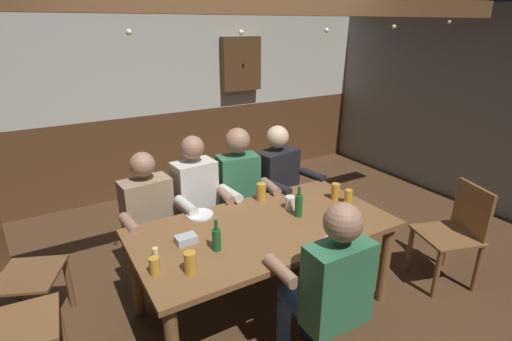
{
  "coord_description": "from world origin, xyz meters",
  "views": [
    {
      "loc": [
        -1.33,
        -2.12,
        2.11
      ],
      "look_at": [
        0.0,
        0.12,
        1.12
      ],
      "focal_mm": 27.12,
      "sensor_mm": 36.0,
      "label": 1
    }
  ],
  "objects_px": {
    "person_0": "(151,216)",
    "bottle_0": "(217,239)",
    "pint_glass_5": "(348,197)",
    "pint_glass_3": "(336,191)",
    "bottle_1": "(298,205)",
    "table_candle": "(155,254)",
    "dining_table": "(264,236)",
    "person_1": "(200,202)",
    "person_2": "(242,190)",
    "chair_empty_near_left": "(1,327)",
    "plate_0": "(200,215)",
    "pint_glass_4": "(155,266)",
    "chair_empty_near_right": "(13,273)",
    "wall_dart_cabinet": "(241,64)",
    "pint_glass_0": "(190,263)",
    "pint_glass_1": "(261,192)",
    "condiment_caddy": "(186,239)",
    "pint_glass_2": "(290,202)",
    "person_3": "(282,182)",
    "person_4": "(328,284)",
    "chair_empty_far_end": "(456,231)"
  },
  "relations": [
    {
      "from": "person_4",
      "to": "pint_glass_0",
      "type": "relative_size",
      "value": 9.09
    },
    {
      "from": "chair_empty_near_left",
      "to": "pint_glass_2",
      "type": "height_order",
      "value": "chair_empty_near_left"
    },
    {
      "from": "chair_empty_far_end",
      "to": "wall_dart_cabinet",
      "type": "relative_size",
      "value": 1.26
    },
    {
      "from": "dining_table",
      "to": "pint_glass_4",
      "type": "xyz_separation_m",
      "value": [
        -0.86,
        -0.17,
        0.14
      ]
    },
    {
      "from": "person_4",
      "to": "person_2",
      "type": "bearing_deg",
      "value": 82.92
    },
    {
      "from": "person_4",
      "to": "chair_empty_far_end",
      "type": "xyz_separation_m",
      "value": [
        1.58,
        0.19,
        -0.2
      ]
    },
    {
      "from": "pint_glass_0",
      "to": "pint_glass_2",
      "type": "relative_size",
      "value": 1.32
    },
    {
      "from": "condiment_caddy",
      "to": "bottle_0",
      "type": "xyz_separation_m",
      "value": [
        0.14,
        -0.19,
        0.06
      ]
    },
    {
      "from": "dining_table",
      "to": "pint_glass_3",
      "type": "relative_size",
      "value": 13.82
    },
    {
      "from": "pint_glass_3",
      "to": "pint_glass_2",
      "type": "bearing_deg",
      "value": 173.83
    },
    {
      "from": "person_2",
      "to": "pint_glass_2",
      "type": "height_order",
      "value": "person_2"
    },
    {
      "from": "plate_0",
      "to": "pint_glass_5",
      "type": "height_order",
      "value": "pint_glass_5"
    },
    {
      "from": "chair_empty_near_right",
      "to": "bottle_0",
      "type": "relative_size",
      "value": 4.01
    },
    {
      "from": "chair_empty_far_end",
      "to": "condiment_caddy",
      "type": "xyz_separation_m",
      "value": [
        -2.15,
        0.6,
        0.27
      ]
    },
    {
      "from": "pint_glass_5",
      "to": "pint_glass_3",
      "type": "bearing_deg",
      "value": 107.01
    },
    {
      "from": "person_2",
      "to": "bottle_0",
      "type": "height_order",
      "value": "person_2"
    },
    {
      "from": "condiment_caddy",
      "to": "pint_glass_3",
      "type": "height_order",
      "value": "pint_glass_3"
    },
    {
      "from": "chair_empty_near_right",
      "to": "pint_glass_2",
      "type": "height_order",
      "value": "chair_empty_near_right"
    },
    {
      "from": "bottle_0",
      "to": "pint_glass_3",
      "type": "xyz_separation_m",
      "value": [
        1.2,
        0.21,
        -0.01
      ]
    },
    {
      "from": "chair_empty_near_right",
      "to": "table_candle",
      "type": "height_order",
      "value": "chair_empty_near_right"
    },
    {
      "from": "pint_glass_2",
      "to": "pint_glass_0",
      "type": "bearing_deg",
      "value": -158.37
    },
    {
      "from": "person_1",
      "to": "table_candle",
      "type": "bearing_deg",
      "value": 45.97
    },
    {
      "from": "condiment_caddy",
      "to": "bottle_0",
      "type": "distance_m",
      "value": 0.24
    },
    {
      "from": "person_4",
      "to": "chair_empty_near_left",
      "type": "relative_size",
      "value": 1.4
    },
    {
      "from": "pint_glass_4",
      "to": "pint_glass_1",
      "type": "bearing_deg",
      "value": 27.34
    },
    {
      "from": "chair_empty_near_left",
      "to": "condiment_caddy",
      "type": "relative_size",
      "value": 6.29
    },
    {
      "from": "person_0",
      "to": "bottle_1",
      "type": "xyz_separation_m",
      "value": [
        0.94,
        -0.72,
        0.17
      ]
    },
    {
      "from": "condiment_caddy",
      "to": "plate_0",
      "type": "xyz_separation_m",
      "value": [
        0.23,
        0.32,
        -0.02
      ]
    },
    {
      "from": "person_3",
      "to": "chair_empty_near_left",
      "type": "relative_size",
      "value": 1.39
    },
    {
      "from": "person_2",
      "to": "pint_glass_4",
      "type": "distance_m",
      "value": 1.39
    },
    {
      "from": "pint_glass_0",
      "to": "person_1",
      "type": "bearing_deg",
      "value": 64.45
    },
    {
      "from": "pint_glass_0",
      "to": "person_4",
      "type": "bearing_deg",
      "value": -33.96
    },
    {
      "from": "bottle_0",
      "to": "bottle_1",
      "type": "relative_size",
      "value": 0.89
    },
    {
      "from": "person_0",
      "to": "bottle_0",
      "type": "relative_size",
      "value": 5.36
    },
    {
      "from": "bottle_1",
      "to": "table_candle",
      "type": "bearing_deg",
      "value": -179.05
    },
    {
      "from": "chair_empty_near_left",
      "to": "plate_0",
      "type": "xyz_separation_m",
      "value": [
        1.36,
        0.25,
        0.26
      ]
    },
    {
      "from": "chair_empty_near_left",
      "to": "condiment_caddy",
      "type": "height_order",
      "value": "chair_empty_near_left"
    },
    {
      "from": "person_2",
      "to": "chair_empty_near_left",
      "type": "bearing_deg",
      "value": 23.84
    },
    {
      "from": "plate_0",
      "to": "person_2",
      "type": "bearing_deg",
      "value": 30.8
    },
    {
      "from": "chair_empty_far_end",
      "to": "plate_0",
      "type": "relative_size",
      "value": 4.24
    },
    {
      "from": "person_2",
      "to": "pint_glass_0",
      "type": "relative_size",
      "value": 9.28
    },
    {
      "from": "pint_glass_4",
      "to": "dining_table",
      "type": "bearing_deg",
      "value": 10.98
    },
    {
      "from": "chair_empty_near_right",
      "to": "bottle_1",
      "type": "xyz_separation_m",
      "value": [
        1.94,
        -0.7,
        0.34
      ]
    },
    {
      "from": "person_3",
      "to": "table_candle",
      "type": "height_order",
      "value": "person_3"
    },
    {
      "from": "dining_table",
      "to": "person_1",
      "type": "xyz_separation_m",
      "value": [
        -0.21,
        0.72,
        0.04
      ]
    },
    {
      "from": "pint_glass_3",
      "to": "pint_glass_5",
      "type": "height_order",
      "value": "pint_glass_3"
    },
    {
      "from": "bottle_1",
      "to": "condiment_caddy",
      "type": "bearing_deg",
      "value": 175.33
    },
    {
      "from": "plate_0",
      "to": "condiment_caddy",
      "type": "bearing_deg",
      "value": -126.12
    },
    {
      "from": "chair_empty_near_right",
      "to": "wall_dart_cabinet",
      "type": "bearing_deg",
      "value": 146.78
    },
    {
      "from": "plate_0",
      "to": "pint_glass_2",
      "type": "bearing_deg",
      "value": -20.58
    }
  ]
}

